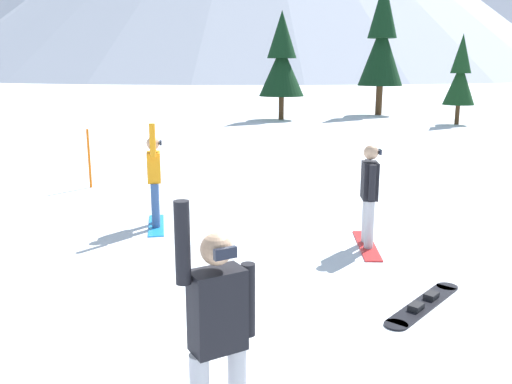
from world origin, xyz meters
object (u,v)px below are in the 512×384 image
at_px(pine_tree_leaning, 460,76).
at_px(loose_snowboard_near_left, 424,304).
at_px(snowboarder_midground, 369,194).
at_px(pine_tree_slender, 382,42).
at_px(snowboarder_foreground, 218,337).
at_px(pine_tree_young, 282,61).
at_px(snowboarder_background, 154,178).
at_px(trail_marker_pole, 89,159).

bearing_deg(pine_tree_leaning, loose_snowboard_near_left, -104.61).
height_order(snowboarder_midground, pine_tree_slender, pine_tree_slender).
bearing_deg(snowboarder_foreground, pine_tree_young, 92.41).
bearing_deg(snowboarder_foreground, snowboarder_midground, 72.89).
bearing_deg(loose_snowboard_near_left, snowboarder_background, 144.48).
height_order(loose_snowboard_near_left, pine_tree_slender, pine_tree_slender).
xyz_separation_m(snowboarder_foreground, loose_snowboard_near_left, (2.11, 2.93, -0.96)).
relative_size(trail_marker_pole, pine_tree_leaning, 0.32).
distance_m(snowboarder_foreground, snowboarder_midground, 5.49).
bearing_deg(snowboarder_midground, snowboarder_foreground, -107.11).
bearing_deg(snowboarder_foreground, trail_marker_pole, 117.69).
bearing_deg(loose_snowboard_near_left, snowboarder_midground, 102.16).
bearing_deg(pine_tree_leaning, snowboarder_foreground, -107.36).
height_order(snowboarder_foreground, snowboarder_background, snowboarder_foreground).
bearing_deg(snowboarder_midground, pine_tree_young, 97.05).
relative_size(snowboarder_midground, loose_snowboard_near_left, 1.06).
bearing_deg(pine_tree_leaning, pine_tree_slender, 121.98).
bearing_deg(snowboarder_midground, loose_snowboard_near_left, -77.84).
height_order(snowboarder_foreground, trail_marker_pole, snowboarder_foreground).
relative_size(snowboarder_midground, pine_tree_slender, 0.21).
bearing_deg(trail_marker_pole, pine_tree_leaning, 52.36).
relative_size(snowboarder_background, trail_marker_pole, 1.35).
height_order(snowboarder_background, pine_tree_leaning, pine_tree_leaning).
xyz_separation_m(snowboarder_background, pine_tree_leaning, (10.38, 19.96, 1.58)).
bearing_deg(pine_tree_young, snowboarder_foreground, -87.59).
xyz_separation_m(snowboarder_background, pine_tree_slender, (6.95, 25.44, 3.51)).
distance_m(snowboarder_foreground, pine_tree_slender, 32.02).
relative_size(snowboarder_background, loose_snowboard_near_left, 1.21).
relative_size(pine_tree_leaning, pine_tree_young, 0.77).
relative_size(snowboarder_foreground, pine_tree_leaning, 0.45).
bearing_deg(snowboarder_foreground, pine_tree_leaning, 72.64).
bearing_deg(pine_tree_young, loose_snowboard_near_left, -82.46).
xyz_separation_m(snowboarder_foreground, pine_tree_slender, (4.71, 31.49, 3.46)).
bearing_deg(pine_tree_young, trail_marker_pole, -101.16).
xyz_separation_m(snowboarder_foreground, trail_marker_pole, (-4.83, 9.20, -0.25)).
distance_m(loose_snowboard_near_left, trail_marker_pole, 9.38).
bearing_deg(trail_marker_pole, pine_tree_slender, 66.84).
distance_m(snowboarder_background, pine_tree_leaning, 22.55).
bearing_deg(pine_tree_leaning, trail_marker_pole, -127.64).
distance_m(snowboarder_background, trail_marker_pole, 4.08).
bearing_deg(loose_snowboard_near_left, pine_tree_leaning, 75.39).
relative_size(snowboarder_foreground, snowboarder_midground, 1.20).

